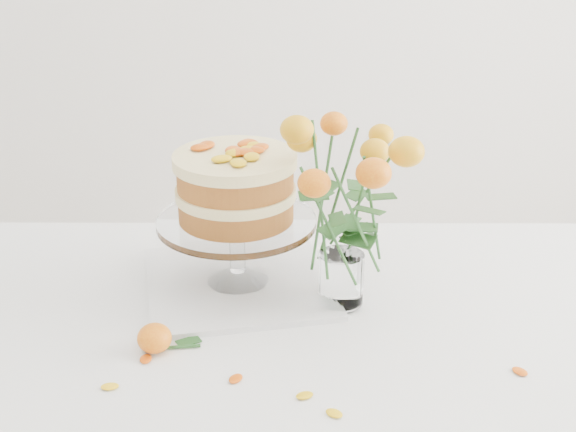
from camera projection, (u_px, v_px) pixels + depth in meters
name	position (u px, v px, depth m)	size (l,w,h in m)	color
table	(315.00, 386.00, 1.29)	(1.43, 0.93, 0.76)	tan
napkin	(238.00, 283.00, 1.43)	(0.32, 0.32, 0.01)	white
cake_stand	(236.00, 194.00, 1.36)	(0.28, 0.28, 0.25)	white
rose_vase	(344.00, 181.00, 1.28)	(0.32, 0.32, 0.39)	white
loose_rose_far	(155.00, 338.00, 1.23)	(0.10, 0.05, 0.05)	#E3520B
stray_petal_a	(236.00, 379.00, 1.17)	(0.03, 0.02, 0.00)	yellow
stray_petal_b	(305.00, 396.00, 1.13)	(0.03, 0.02, 0.00)	yellow
stray_petal_c	(334.00, 414.00, 1.10)	(0.03, 0.02, 0.00)	yellow
stray_petal_d	(146.00, 359.00, 1.22)	(0.03, 0.02, 0.00)	yellow
stray_petal_e	(110.00, 387.00, 1.15)	(0.03, 0.02, 0.00)	yellow
stray_petal_f	(520.00, 372.00, 1.19)	(0.03, 0.02, 0.00)	yellow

